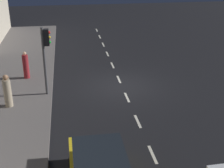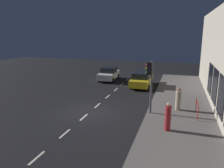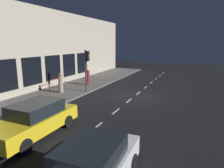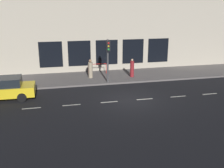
% 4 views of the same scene
% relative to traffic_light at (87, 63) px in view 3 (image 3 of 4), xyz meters
% --- Properties ---
extents(ground_plane, '(60.00, 60.00, 0.00)m').
position_rel_traffic_light_xyz_m(ground_plane, '(-4.14, -0.80, -2.63)').
color(ground_plane, black).
extents(sidewalk, '(4.50, 32.00, 0.15)m').
position_rel_traffic_light_xyz_m(sidewalk, '(2.11, -0.80, -2.56)').
color(sidewalk, '#5B5654').
rests_on(sidewalk, ground).
extents(building_facade, '(0.65, 32.00, 7.54)m').
position_rel_traffic_light_xyz_m(building_facade, '(4.66, -0.80, 1.12)').
color(building_facade, '#B2A893').
rests_on(building_facade, ground).
extents(lane_centre_line, '(0.12, 27.20, 0.01)m').
position_rel_traffic_light_xyz_m(lane_centre_line, '(-4.14, -1.80, -2.63)').
color(lane_centre_line, beige).
rests_on(lane_centre_line, ground).
extents(traffic_light, '(0.49, 0.32, 3.64)m').
position_rel_traffic_light_xyz_m(traffic_light, '(0.00, 0.00, 0.00)').
color(traffic_light, '#424244').
rests_on(traffic_light, sidewalk).
extents(parked_car_0, '(1.95, 4.05, 1.58)m').
position_rel_traffic_light_xyz_m(parked_car_0, '(-6.22, 10.16, -1.85)').
color(parked_car_0, silver).
rests_on(parked_car_0, ground).
extents(parked_car_1, '(1.98, 4.53, 1.58)m').
position_rel_traffic_light_xyz_m(parked_car_1, '(-1.88, 8.05, -1.84)').
color(parked_car_1, gold).
rests_on(parked_car_1, ground).
extents(pedestrian_0, '(0.46, 0.46, 1.66)m').
position_rel_traffic_light_xyz_m(pedestrian_0, '(1.42, -2.53, -1.72)').
color(pedestrian_0, maroon).
rests_on(pedestrian_0, sidewalk).
extents(pedestrian_1, '(0.41, 0.41, 1.68)m').
position_rel_traffic_light_xyz_m(pedestrian_1, '(1.93, 1.20, -1.71)').
color(pedestrian_1, gray).
rests_on(pedestrian_1, sidewalk).
extents(red_railing, '(0.05, 1.77, 0.97)m').
position_rel_traffic_light_xyz_m(red_railing, '(3.17, 0.37, -1.78)').
color(red_railing, red).
rests_on(red_railing, sidewalk).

